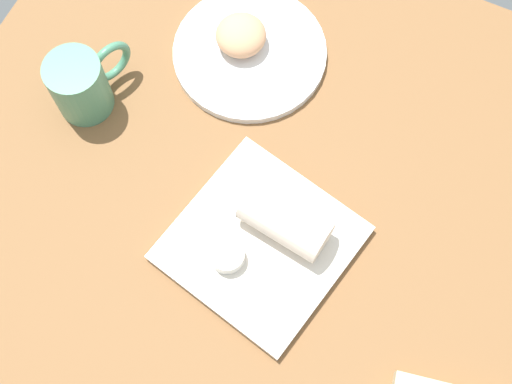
{
  "coord_description": "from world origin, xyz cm",
  "views": [
    {
      "loc": [
        -8.67,
        32.14,
        98.17
      ],
      "look_at": [
        5.63,
        1.5,
        7.0
      ],
      "focal_mm": 48.72,
      "sensor_mm": 36.0,
      "label": 1
    }
  ],
  "objects_px": {
    "breakfast_wrap": "(288,222)",
    "sauce_cup": "(227,255)",
    "square_plate": "(261,243)",
    "coffee_mug": "(82,84)",
    "scone_pastry": "(241,35)",
    "round_plate": "(250,53)"
  },
  "relations": [
    {
      "from": "round_plate",
      "to": "square_plate",
      "type": "relative_size",
      "value": 1.04
    },
    {
      "from": "square_plate",
      "to": "coffee_mug",
      "type": "relative_size",
      "value": 1.73
    },
    {
      "from": "sauce_cup",
      "to": "breakfast_wrap",
      "type": "relative_size",
      "value": 0.39
    },
    {
      "from": "square_plate",
      "to": "breakfast_wrap",
      "type": "bearing_deg",
      "value": -128.24
    },
    {
      "from": "round_plate",
      "to": "breakfast_wrap",
      "type": "relative_size",
      "value": 1.95
    },
    {
      "from": "square_plate",
      "to": "breakfast_wrap",
      "type": "xyz_separation_m",
      "value": [
        -0.03,
        -0.03,
        0.04
      ]
    },
    {
      "from": "breakfast_wrap",
      "to": "sauce_cup",
      "type": "bearing_deg",
      "value": 149.22
    },
    {
      "from": "round_plate",
      "to": "sauce_cup",
      "type": "relative_size",
      "value": 5.01
    },
    {
      "from": "scone_pastry",
      "to": "breakfast_wrap",
      "type": "bearing_deg",
      "value": 127.45
    },
    {
      "from": "sauce_cup",
      "to": "breakfast_wrap",
      "type": "xyz_separation_m",
      "value": [
        -0.06,
        -0.07,
        0.02
      ]
    },
    {
      "from": "scone_pastry",
      "to": "square_plate",
      "type": "xyz_separation_m",
      "value": [
        -0.16,
        0.28,
        -0.03
      ]
    },
    {
      "from": "breakfast_wrap",
      "to": "coffee_mug",
      "type": "relative_size",
      "value": 0.93
    },
    {
      "from": "round_plate",
      "to": "scone_pastry",
      "type": "height_order",
      "value": "scone_pastry"
    },
    {
      "from": "breakfast_wrap",
      "to": "coffee_mug",
      "type": "height_order",
      "value": "coffee_mug"
    },
    {
      "from": "scone_pastry",
      "to": "sauce_cup",
      "type": "bearing_deg",
      "value": 112.3
    },
    {
      "from": "sauce_cup",
      "to": "coffee_mug",
      "type": "distance_m",
      "value": 0.33
    },
    {
      "from": "round_plate",
      "to": "coffee_mug",
      "type": "xyz_separation_m",
      "value": [
        0.19,
        0.18,
        0.04
      ]
    },
    {
      "from": "coffee_mug",
      "to": "square_plate",
      "type": "bearing_deg",
      "value": 163.83
    },
    {
      "from": "round_plate",
      "to": "square_plate",
      "type": "bearing_deg",
      "value": 118.08
    },
    {
      "from": "scone_pastry",
      "to": "square_plate",
      "type": "relative_size",
      "value": 0.34
    },
    {
      "from": "round_plate",
      "to": "breakfast_wrap",
      "type": "distance_m",
      "value": 0.3
    },
    {
      "from": "square_plate",
      "to": "sauce_cup",
      "type": "distance_m",
      "value": 0.06
    }
  ]
}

